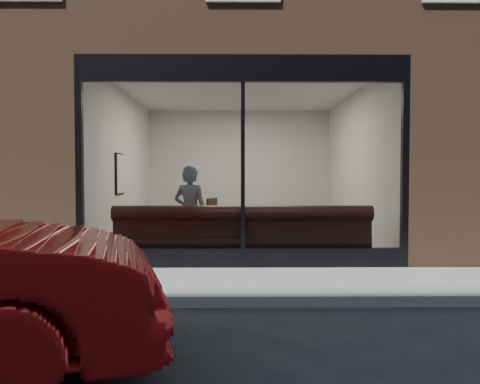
{
  "coord_description": "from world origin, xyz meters",
  "views": [
    {
      "loc": [
        -0.12,
        -4.99,
        1.4
      ],
      "look_at": [
        -0.04,
        2.4,
        1.14
      ],
      "focal_mm": 35.0,
      "sensor_mm": 36.0,
      "label": 1
    }
  ],
  "objects_px": {
    "person": "(190,213)",
    "cafe_table_right": "(294,212)",
    "cafe_table_left": "(201,211)",
    "banquette": "(242,249)",
    "cafe_chair_left": "(204,233)"
  },
  "relations": [
    {
      "from": "person",
      "to": "cafe_table_right",
      "type": "distance_m",
      "value": 1.98
    },
    {
      "from": "person",
      "to": "cafe_table_left",
      "type": "distance_m",
      "value": 1.03
    },
    {
      "from": "banquette",
      "to": "person",
      "type": "xyz_separation_m",
      "value": [
        -0.85,
        0.17,
        0.56
      ]
    },
    {
      "from": "cafe_table_right",
      "to": "banquette",
      "type": "bearing_deg",
      "value": -133.19
    },
    {
      "from": "cafe_table_left",
      "to": "person",
      "type": "bearing_deg",
      "value": -95.31
    },
    {
      "from": "cafe_table_right",
      "to": "cafe_chair_left",
      "type": "height_order",
      "value": "cafe_table_right"
    },
    {
      "from": "cafe_table_left",
      "to": "cafe_chair_left",
      "type": "bearing_deg",
      "value": 90.04
    },
    {
      "from": "cafe_table_left",
      "to": "cafe_table_right",
      "type": "distance_m",
      "value": 1.71
    },
    {
      "from": "cafe_chair_left",
      "to": "cafe_table_left",
      "type": "bearing_deg",
      "value": 114.4
    },
    {
      "from": "banquette",
      "to": "person",
      "type": "height_order",
      "value": "person"
    },
    {
      "from": "cafe_chair_left",
      "to": "cafe_table_right",
      "type": "bearing_deg",
      "value": 174.76
    },
    {
      "from": "cafe_table_left",
      "to": "cafe_table_right",
      "type": "bearing_deg",
      "value": -6.44
    },
    {
      "from": "banquette",
      "to": "cafe_chair_left",
      "type": "distance_m",
      "value": 2.11
    },
    {
      "from": "person",
      "to": "cafe_chair_left",
      "type": "xyz_separation_m",
      "value": [
        0.09,
        1.8,
        -0.54
      ]
    },
    {
      "from": "person",
      "to": "cafe_table_left",
      "type": "relative_size",
      "value": 2.32
    }
  ]
}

